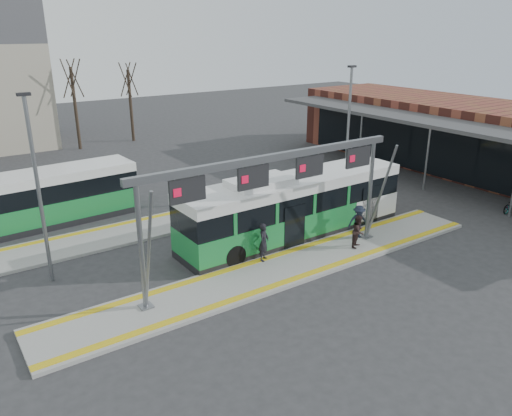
{
  "coord_description": "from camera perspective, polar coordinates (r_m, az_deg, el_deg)",
  "views": [
    {
      "loc": [
        -12.49,
        -15.87,
        10.26
      ],
      "look_at": [
        0.49,
        3.0,
        1.95
      ],
      "focal_mm": 35.0,
      "sensor_mm": 36.0,
      "label": 1
    }
  ],
  "objects": [
    {
      "name": "ground",
      "position": [
        22.65,
        3.3,
        -7.03
      ],
      "size": [
        120.0,
        120.0,
        0.0
      ],
      "primitive_type": "plane",
      "color": "#2D2D30",
      "rests_on": "ground"
    },
    {
      "name": "platform_main",
      "position": [
        22.62,
        3.31,
        -6.86
      ],
      "size": [
        22.0,
        3.0,
        0.15
      ],
      "primitive_type": "cube",
      "color": "gray",
      "rests_on": "ground"
    },
    {
      "name": "platform_second",
      "position": [
        27.31,
        -13.86,
        -2.58
      ],
      "size": [
        20.0,
        3.0,
        0.15
      ],
      "primitive_type": "cube",
      "color": "gray",
      "rests_on": "ground"
    },
    {
      "name": "tactile_main",
      "position": [
        22.58,
        3.31,
        -6.67
      ],
      "size": [
        22.0,
        2.65,
        0.02
      ],
      "color": "gold",
      "rests_on": "platform_main"
    },
    {
      "name": "tactile_second",
      "position": [
        28.29,
        -14.72,
        -1.67
      ],
      "size": [
        20.0,
        0.35,
        0.02
      ],
      "color": "gold",
      "rests_on": "platform_second"
    },
    {
      "name": "gantry",
      "position": [
        21.05,
        2.36,
        3.47
      ],
      "size": [
        13.0,
        1.68,
        5.2
      ],
      "color": "slate",
      "rests_on": "platform_main"
    },
    {
      "name": "station_building",
      "position": [
        40.4,
        25.11,
        7.04
      ],
      "size": [
        11.5,
        32.0,
        5.0
      ],
      "color": "brown",
      "rests_on": "ground"
    },
    {
      "name": "hero_bus",
      "position": [
        25.59,
        4.32,
        0.08
      ],
      "size": [
        12.71,
        2.84,
        3.48
      ],
      "rotation": [
        0.0,
        0.0,
        0.01
      ],
      "color": "black",
      "rests_on": "ground"
    },
    {
      "name": "bg_bus_green",
      "position": [
        29.32,
        -24.95,
        0.57
      ],
      "size": [
        12.03,
        3.23,
        2.97
      ],
      "rotation": [
        0.0,
        0.0,
        0.06
      ],
      "color": "black",
      "rests_on": "ground"
    },
    {
      "name": "passenger_a",
      "position": [
        22.79,
        0.89,
        -3.9
      ],
      "size": [
        0.79,
        0.73,
        1.8
      ],
      "primitive_type": "imported",
      "rotation": [
        0.0,
        0.0,
        0.61
      ],
      "color": "black",
      "rests_on": "platform_main"
    },
    {
      "name": "passenger_b",
      "position": [
        24.7,
        11.64,
        -2.62
      ],
      "size": [
        0.97,
        0.89,
        1.62
      ],
      "primitive_type": "imported",
      "rotation": [
        0.0,
        0.0,
        0.45
      ],
      "color": "#2E1F1F",
      "rests_on": "platform_main"
    },
    {
      "name": "passenger_c",
      "position": [
        25.77,
        11.63,
        -1.54
      ],
      "size": [
        1.27,
        1.03,
        1.72
      ],
      "primitive_type": "imported",
      "rotation": [
        0.0,
        0.0,
        -0.41
      ],
      "color": "#1B2131",
      "rests_on": "platform_main"
    },
    {
      "name": "bicycle_c",
      "position": [
        32.94,
        27.2,
        0.34
      ],
      "size": [
        1.75,
        0.66,
        0.91
      ],
      "primitive_type": "imported",
      "rotation": [
        0.0,
        0.0,
        1.61
      ],
      "color": "gray",
      "rests_on": "ground"
    },
    {
      "name": "tree_left",
      "position": [
        46.81,
        -20.3,
        13.65
      ],
      "size": [
        1.4,
        1.4,
        8.04
      ],
      "color": "#382B21",
      "rests_on": "ground"
    },
    {
      "name": "tree_mid",
      "position": [
        48.99,
        -14.36,
        13.99
      ],
      "size": [
        1.4,
        1.4,
        7.51
      ],
      "color": "#382B21",
      "rests_on": "ground"
    },
    {
      "name": "lamp_west",
      "position": [
        21.87,
        -23.65,
        2.19
      ],
      "size": [
        0.5,
        0.25,
        7.95
      ],
      "color": "slate",
      "rests_on": "ground"
    },
    {
      "name": "lamp_east",
      "position": [
        30.83,
        10.46,
        8.55
      ],
      "size": [
        0.5,
        0.25,
        8.21
      ],
      "color": "slate",
      "rests_on": "ground"
    }
  ]
}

